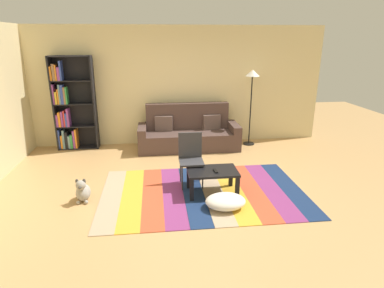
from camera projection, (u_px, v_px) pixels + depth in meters
ground_plane at (191, 186)px, 5.54m from camera, size 14.00×14.00×0.00m
back_wall at (179, 86)px, 7.53m from camera, size 6.80×0.10×2.70m
rug at (203, 192)px, 5.28m from camera, size 3.29×2.12×0.01m
couch at (188, 134)px, 7.36m from camera, size 2.26×0.80×1.00m
bookshelf at (70, 107)px, 7.15m from camera, size 0.90×0.28×2.07m
coffee_table at (212, 174)px, 5.17m from camera, size 0.80×0.53×0.39m
pouf at (225, 201)px, 4.76m from camera, size 0.60×0.47×0.21m
dog at (83, 191)px, 4.98m from camera, size 0.22×0.35×0.40m
standing_lamp at (252, 83)px, 7.27m from camera, size 0.32×0.32×1.74m
tv_remote at (215, 171)px, 5.09m from camera, size 0.06×0.15×0.02m
folding_chair at (191, 155)px, 5.45m from camera, size 0.40×0.40×0.90m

